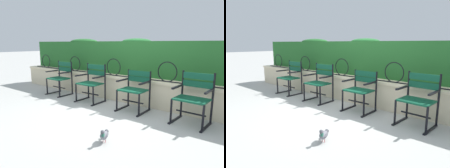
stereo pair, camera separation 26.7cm
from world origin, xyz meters
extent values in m
plane|color=#ADADA8|center=(0.00, 0.00, 0.00)|extent=(60.00, 60.00, 0.00)
cube|color=beige|center=(0.00, 0.88, 0.27)|extent=(8.03, 0.35, 0.54)
cube|color=beige|center=(0.00, 0.88, 0.57)|extent=(8.03, 0.41, 0.05)
cylinder|color=black|center=(0.00, 0.80, 0.60)|extent=(7.48, 0.02, 0.02)
torus|color=black|center=(-3.23, 0.80, 0.80)|extent=(0.42, 0.02, 0.42)
torus|color=black|center=(-1.86, 0.80, 0.80)|extent=(0.42, 0.02, 0.42)
torus|color=black|center=(-0.49, 0.80, 0.80)|extent=(0.42, 0.02, 0.42)
torus|color=black|center=(0.89, 0.80, 0.80)|extent=(0.42, 0.02, 0.42)
cube|color=#236028|center=(0.00, 1.34, 1.01)|extent=(7.87, 0.58, 0.83)
ellipsoid|color=#246229|center=(-2.05, 1.34, 1.42)|extent=(1.01, 0.52, 0.16)
ellipsoid|color=#215F2A|center=(-0.19, 1.34, 1.42)|extent=(0.77, 0.52, 0.14)
cube|color=#0F4C33|center=(-1.94, 0.13, 0.44)|extent=(0.52, 0.13, 0.03)
cube|color=#0F4C33|center=(-1.94, 0.27, 0.44)|extent=(0.52, 0.13, 0.03)
cube|color=#0F4C33|center=(-1.94, 0.41, 0.44)|extent=(0.52, 0.13, 0.03)
cube|color=#0F4C33|center=(-1.94, 0.51, 0.81)|extent=(0.52, 0.03, 0.11)
cube|color=#0F4C33|center=(-1.94, 0.51, 0.67)|extent=(0.52, 0.03, 0.11)
cylinder|color=black|center=(-1.68, 0.51, 0.45)|extent=(0.04, 0.04, 0.89)
cylinder|color=black|center=(-1.68, 0.08, 0.22)|extent=(0.04, 0.04, 0.44)
cube|color=black|center=(-1.68, 0.27, 0.01)|extent=(0.04, 0.52, 0.02)
cube|color=black|center=(-1.68, 0.27, 0.62)|extent=(0.04, 0.40, 0.03)
cylinder|color=black|center=(-2.21, 0.51, 0.45)|extent=(0.04, 0.04, 0.89)
cylinder|color=black|center=(-2.20, 0.08, 0.22)|extent=(0.04, 0.04, 0.44)
cube|color=black|center=(-2.20, 0.27, 0.01)|extent=(0.04, 0.52, 0.02)
cube|color=black|center=(-2.20, 0.27, 0.62)|extent=(0.04, 0.40, 0.03)
cylinder|color=black|center=(-1.94, 0.27, 0.20)|extent=(0.50, 0.03, 0.03)
cube|color=#0F4C33|center=(-0.78, 0.13, 0.44)|extent=(0.54, 0.14, 0.03)
cube|color=#0F4C33|center=(-0.78, 0.27, 0.44)|extent=(0.54, 0.14, 0.03)
cube|color=#0F4C33|center=(-0.78, 0.41, 0.44)|extent=(0.54, 0.14, 0.03)
cube|color=#0F4C33|center=(-0.79, 0.51, 0.81)|extent=(0.54, 0.05, 0.11)
cube|color=#0F4C33|center=(-0.79, 0.51, 0.67)|extent=(0.54, 0.05, 0.11)
cylinder|color=black|center=(-0.52, 0.52, 0.45)|extent=(0.04, 0.04, 0.89)
cylinder|color=black|center=(-0.51, 0.09, 0.22)|extent=(0.04, 0.04, 0.44)
cube|color=black|center=(-0.51, 0.28, 0.01)|extent=(0.06, 0.52, 0.02)
cube|color=black|center=(-0.51, 0.28, 0.62)|extent=(0.05, 0.40, 0.03)
cylinder|color=black|center=(-1.06, 0.50, 0.45)|extent=(0.04, 0.04, 0.89)
cylinder|color=black|center=(-1.04, 0.07, 0.22)|extent=(0.04, 0.04, 0.44)
cube|color=black|center=(-1.05, 0.26, 0.01)|extent=(0.06, 0.52, 0.02)
cube|color=black|center=(-1.05, 0.26, 0.62)|extent=(0.05, 0.40, 0.03)
cylinder|color=black|center=(-0.78, 0.27, 0.20)|extent=(0.51, 0.04, 0.03)
cube|color=#0F4C33|center=(0.38, 0.18, 0.44)|extent=(0.52, 0.13, 0.03)
cube|color=#0F4C33|center=(0.38, 0.31, 0.44)|extent=(0.52, 0.13, 0.03)
cube|color=#0F4C33|center=(0.38, 0.45, 0.44)|extent=(0.52, 0.13, 0.03)
cube|color=#0F4C33|center=(0.38, 0.55, 0.75)|extent=(0.52, 0.03, 0.11)
cube|color=#0F4C33|center=(0.38, 0.55, 0.63)|extent=(0.52, 0.03, 0.11)
cylinder|color=black|center=(0.64, 0.56, 0.41)|extent=(0.04, 0.04, 0.82)
cylinder|color=black|center=(0.64, 0.13, 0.22)|extent=(0.04, 0.04, 0.44)
cube|color=black|center=(0.64, 0.32, 0.01)|extent=(0.04, 0.52, 0.02)
cube|color=black|center=(0.64, 0.32, 0.62)|extent=(0.04, 0.40, 0.03)
cylinder|color=black|center=(0.12, 0.55, 0.41)|extent=(0.04, 0.04, 0.82)
cylinder|color=black|center=(0.12, 0.12, 0.22)|extent=(0.04, 0.04, 0.44)
cube|color=black|center=(0.12, 0.31, 0.01)|extent=(0.04, 0.52, 0.02)
cube|color=black|center=(0.12, 0.31, 0.62)|extent=(0.04, 0.40, 0.03)
cylinder|color=black|center=(0.38, 0.31, 0.20)|extent=(0.50, 0.03, 0.03)
cube|color=#0F4C33|center=(1.54, 0.19, 0.44)|extent=(0.54, 0.16, 0.03)
cube|color=#0F4C33|center=(1.54, 0.33, 0.44)|extent=(0.54, 0.16, 0.03)
cube|color=#0F4C33|center=(1.55, 0.46, 0.44)|extent=(0.54, 0.16, 0.03)
cube|color=#0F4C33|center=(1.56, 0.57, 0.81)|extent=(0.53, 0.06, 0.11)
cube|color=#0F4C33|center=(1.56, 0.57, 0.67)|extent=(0.53, 0.06, 0.11)
cylinder|color=black|center=(1.82, 0.55, 0.45)|extent=(0.04, 0.04, 0.89)
cylinder|color=black|center=(1.80, 0.12, 0.22)|extent=(0.04, 0.04, 0.44)
cube|color=black|center=(1.81, 0.31, 0.01)|extent=(0.07, 0.52, 0.02)
cube|color=black|center=(1.81, 0.31, 0.62)|extent=(0.06, 0.40, 0.03)
cylinder|color=black|center=(1.29, 0.58, 0.45)|extent=(0.04, 0.04, 0.89)
cylinder|color=black|center=(1.27, 0.15, 0.22)|extent=(0.04, 0.04, 0.44)
cube|color=black|center=(1.28, 0.34, 0.01)|extent=(0.07, 0.52, 0.02)
cube|color=black|center=(1.28, 0.34, 0.62)|extent=(0.06, 0.40, 0.03)
cylinder|color=black|center=(1.54, 0.33, 0.20)|extent=(0.51, 0.06, 0.03)
ellipsoid|color=slate|center=(0.81, -1.10, 0.11)|extent=(0.17, 0.21, 0.11)
cylinder|color=#2D6B56|center=(0.84, -1.16, 0.14)|extent=(0.07, 0.07, 0.06)
sphere|color=#55555D|center=(0.85, -1.18, 0.20)|extent=(0.06, 0.06, 0.06)
cone|color=black|center=(0.86, -1.21, 0.19)|extent=(0.02, 0.03, 0.01)
cone|color=#4A4A52|center=(0.76, -1.00, 0.10)|extent=(0.09, 0.10, 0.06)
ellipsoid|color=#5B5B63|center=(0.84, -1.07, 0.11)|extent=(0.08, 0.14, 0.07)
ellipsoid|color=#5B5B63|center=(0.77, -1.11, 0.11)|extent=(0.08, 0.14, 0.07)
cylinder|color=#C6515B|center=(0.83, -1.10, 0.03)|extent=(0.01, 0.01, 0.05)
cylinder|color=#C6515B|center=(0.79, -1.10, 0.03)|extent=(0.01, 0.01, 0.05)
camera|label=1|loc=(2.55, -3.16, 1.38)|focal=33.16mm
camera|label=2|loc=(2.76, -2.99, 1.38)|focal=33.16mm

